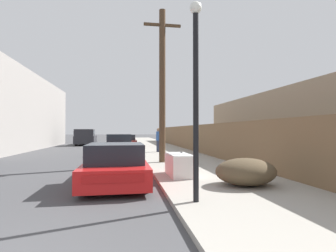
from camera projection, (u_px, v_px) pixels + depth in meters
sidewalk_curb at (157, 147)px, 25.63m from camera, size 4.20×63.00×0.12m
discarded_fridge at (179, 165)px, 8.77m from camera, size 0.72×1.60×0.75m
parked_sports_car_red at (116, 165)px, 7.92m from camera, size 1.84×4.08×1.24m
car_parked_mid at (119, 145)px, 18.05m from camera, size 2.04×4.50×1.38m
car_parked_far at (126, 142)px, 24.67m from camera, size 1.89×4.17×1.25m
pickup_truck at (86, 137)px, 29.29m from camera, size 2.31×5.65×1.78m
utility_pole at (162, 83)px, 12.59m from camera, size 1.80×0.31×7.34m
street_lamp at (196, 84)px, 5.59m from camera, size 0.26×0.26×4.28m
brush_pile at (246, 172)px, 7.21m from camera, size 1.68×1.40×0.75m
wooden_fence at (187, 137)px, 21.49m from camera, size 0.08×37.47×1.91m
building_right_house at (333, 125)px, 13.61m from camera, size 6.00×19.75×3.80m
pedestrian at (158, 140)px, 18.52m from camera, size 0.34×0.34×1.68m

